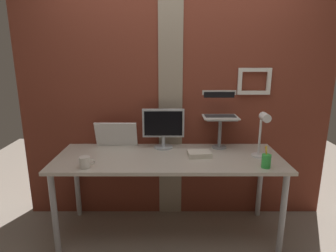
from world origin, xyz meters
TOP-DOWN VIEW (x-y plane):
  - ground_plane at (0.00, 0.00)m, footprint 6.00×6.00m
  - brick_wall_back at (0.00, 0.39)m, footprint 3.03×0.16m
  - desk at (-0.07, -0.02)m, footprint 1.98×0.71m
  - monitor at (-0.12, 0.21)m, footprint 0.39×0.18m
  - laptop_stand at (0.42, 0.21)m, footprint 0.28×0.22m
  - laptop at (0.42, 0.28)m, footprint 0.33×0.27m
  - whiteboard_panel at (-0.57, 0.25)m, footprint 0.40×0.09m
  - desk_lamp at (0.72, -0.07)m, footprint 0.12×0.20m
  - pen_cup at (0.70, -0.28)m, footprint 0.07×0.07m
  - coffee_mug at (-0.73, -0.28)m, footprint 0.12×0.09m
  - paper_clutter_stack at (0.20, -0.02)m, footprint 0.21×0.16m

SIDE VIEW (x-z plane):
  - ground_plane at x=0.00m, z-range 0.00..0.00m
  - desk at x=-0.07m, z-range 0.31..1.06m
  - paper_clutter_stack at x=0.20m, z-range 0.76..0.80m
  - coffee_mug at x=-0.73m, z-range 0.76..0.85m
  - pen_cup at x=0.70m, z-range 0.72..0.90m
  - whiteboard_panel at x=-0.57m, z-range 0.75..1.00m
  - laptop_stand at x=0.42m, z-range 0.80..1.10m
  - monitor at x=-0.12m, z-range 0.79..1.16m
  - desk_lamp at x=0.72m, z-range 0.81..1.21m
  - laptop at x=0.42m, z-range 1.00..1.24m
  - brick_wall_back at x=0.00m, z-range 0.00..2.43m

